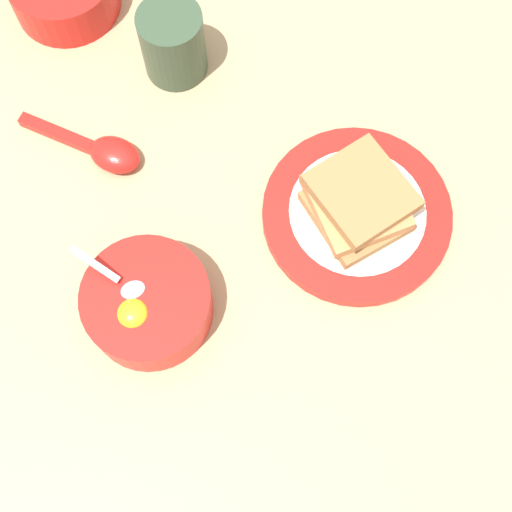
# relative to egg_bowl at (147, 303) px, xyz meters

# --- Properties ---
(ground_plane) EXTENTS (3.00, 3.00, 0.00)m
(ground_plane) POSITION_rel_egg_bowl_xyz_m (-0.01, -0.15, -0.03)
(ground_plane) COLOR tan
(egg_bowl) EXTENTS (0.13, 0.13, 0.08)m
(egg_bowl) POSITION_rel_egg_bowl_xyz_m (0.00, 0.00, 0.00)
(egg_bowl) COLOR red
(egg_bowl) RESTS_ON ground_plane
(toast_plate) EXTENTS (0.21, 0.21, 0.02)m
(toast_plate) POSITION_rel_egg_bowl_xyz_m (-0.24, -0.02, -0.02)
(toast_plate) COLOR red
(toast_plate) RESTS_ON ground_plane
(toast_sandwich) EXTENTS (0.11, 0.12, 0.05)m
(toast_sandwich) POSITION_rel_egg_bowl_xyz_m (-0.24, -0.02, 0.01)
(toast_sandwich) COLOR #9E7042
(toast_sandwich) RESTS_ON toast_plate
(soup_spoon) EXTENTS (0.13, 0.13, 0.03)m
(soup_spoon) POSITION_rel_egg_bowl_xyz_m (-0.01, -0.19, -0.02)
(soup_spoon) COLOR red
(soup_spoon) RESTS_ON ground_plane
(drinking_cup) EXTENTS (0.07, 0.07, 0.09)m
(drinking_cup) POSITION_rel_egg_bowl_xyz_m (-0.13, -0.27, 0.02)
(drinking_cup) COLOR #334733
(drinking_cup) RESTS_ON ground_plane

